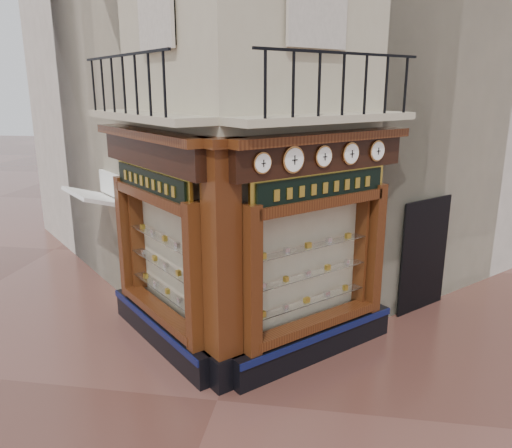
% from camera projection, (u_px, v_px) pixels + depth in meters
% --- Properties ---
extents(ground, '(80.00, 80.00, 0.00)m').
position_uv_depth(ground, '(217.00, 400.00, 7.69)').
color(ground, '#553027').
rests_on(ground, ground).
extents(main_building, '(11.31, 11.31, 12.00)m').
position_uv_depth(main_building, '(271.00, 30.00, 11.98)').
color(main_building, '#BDB294').
rests_on(main_building, ground).
extents(neighbour_left, '(11.31, 11.31, 11.00)m').
position_uv_depth(neighbour_left, '(199.00, 59.00, 14.84)').
color(neighbour_left, beige).
rests_on(neighbour_left, ground).
extents(neighbour_right, '(11.31, 11.31, 11.00)m').
position_uv_depth(neighbour_right, '(369.00, 57.00, 14.09)').
color(neighbour_right, beige).
rests_on(neighbour_right, ground).
extents(shopfront_left, '(2.86, 2.86, 3.98)m').
position_uv_depth(shopfront_left, '(158.00, 244.00, 8.88)').
color(shopfront_left, black).
rests_on(shopfront_left, ground).
extents(shopfront_right, '(2.86, 2.86, 3.98)m').
position_uv_depth(shopfront_right, '(317.00, 252.00, 8.45)').
color(shopfront_right, black).
rests_on(shopfront_right, ground).
extents(corner_pilaster, '(0.85, 0.85, 3.98)m').
position_uv_depth(corner_pilaster, '(222.00, 271.00, 7.65)').
color(corner_pilaster, black).
rests_on(corner_pilaster, ground).
extents(balcony, '(5.94, 2.97, 1.03)m').
position_uv_depth(balcony, '(233.00, 116.00, 8.00)').
color(balcony, '#BDB294').
rests_on(balcony, ground).
extents(clock_a, '(0.26, 0.26, 0.32)m').
position_uv_depth(clock_a, '(262.00, 163.00, 7.13)').
color(clock_a, '#B67A3C').
rests_on(clock_a, ground).
extents(clock_b, '(0.33, 0.33, 0.41)m').
position_uv_depth(clock_b, '(293.00, 160.00, 7.46)').
color(clock_b, '#B67A3C').
rests_on(clock_b, ground).
extents(clock_c, '(0.28, 0.28, 0.35)m').
position_uv_depth(clock_c, '(323.00, 156.00, 7.81)').
color(clock_c, '#B67A3C').
rests_on(clock_c, ground).
extents(clock_d, '(0.30, 0.30, 0.37)m').
position_uv_depth(clock_d, '(351.00, 154.00, 8.15)').
color(clock_d, '#B67A3C').
rests_on(clock_d, ground).
extents(clock_e, '(0.29, 0.29, 0.36)m').
position_uv_depth(clock_e, '(377.00, 151.00, 8.52)').
color(clock_e, '#B67A3C').
rests_on(clock_e, ground).
extents(awning, '(1.76, 1.76, 0.35)m').
position_uv_depth(awning, '(103.00, 302.00, 11.23)').
color(awning, white).
rests_on(awning, ground).
extents(signboard_left, '(2.04, 2.04, 0.54)m').
position_uv_depth(signboard_left, '(151.00, 182.00, 8.54)').
color(signboard_left, gold).
rests_on(signboard_left, ground).
extents(signboard_right, '(2.09, 2.09, 0.56)m').
position_uv_depth(signboard_right, '(322.00, 187.00, 8.10)').
color(signboard_right, gold).
rests_on(signboard_right, ground).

